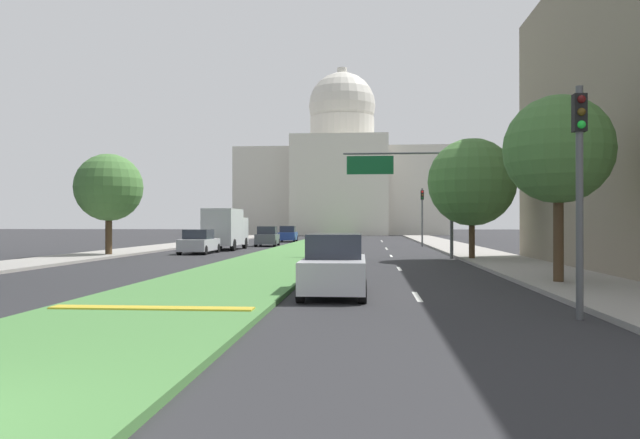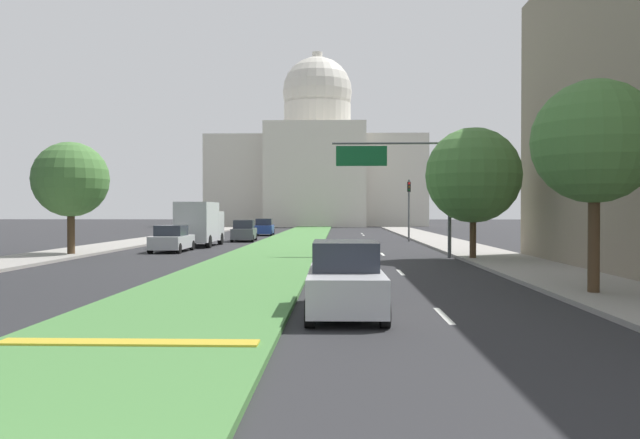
{
  "view_description": "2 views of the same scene",
  "coord_description": "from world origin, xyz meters",
  "px_view_note": "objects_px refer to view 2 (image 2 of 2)",
  "views": [
    {
      "loc": [
        5.09,
        -5.22,
        2.16
      ],
      "look_at": [
        0.68,
        48.44,
        2.42
      ],
      "focal_mm": 34.12,
      "sensor_mm": 36.0,
      "label": 1
    },
    {
      "loc": [
        3.88,
        -2.57,
        2.58
      ],
      "look_at": [
        2.09,
        54.83,
        1.77
      ],
      "focal_mm": 34.55,
      "sensor_mm": 36.0,
      "label": 2
    }
  ],
  "objects_px": {
    "sedan_lead_stopped": "(345,280)",
    "sedan_midblock": "(172,239)",
    "capitol_building": "(317,166)",
    "overhead_guide_sign": "(404,172)",
    "box_truck_delivery": "(200,223)",
    "street_tree_right_mid": "(473,175)",
    "sedan_distant": "(244,231)",
    "traffic_light_far_right": "(409,202)",
    "street_tree_left_mid": "(71,180)",
    "sedan_far_horizon": "(264,228)",
    "street_tree_right_near": "(594,142)"
  },
  "relations": [
    {
      "from": "street_tree_right_near",
      "to": "sedan_distant",
      "type": "height_order",
      "value": "street_tree_right_near"
    },
    {
      "from": "traffic_light_far_right",
      "to": "box_truck_delivery",
      "type": "relative_size",
      "value": 0.81
    },
    {
      "from": "street_tree_left_mid",
      "to": "sedan_lead_stopped",
      "type": "height_order",
      "value": "street_tree_left_mid"
    },
    {
      "from": "street_tree_right_mid",
      "to": "sedan_lead_stopped",
      "type": "distance_m",
      "value": 18.25
    },
    {
      "from": "sedan_distant",
      "to": "box_truck_delivery",
      "type": "height_order",
      "value": "box_truck_delivery"
    },
    {
      "from": "traffic_light_far_right",
      "to": "overhead_guide_sign",
      "type": "distance_m",
      "value": 18.16
    },
    {
      "from": "capitol_building",
      "to": "sedan_lead_stopped",
      "type": "xyz_separation_m",
      "value": [
        4.03,
        -92.61,
        -9.61
      ]
    },
    {
      "from": "capitol_building",
      "to": "sedan_midblock",
      "type": "distance_m",
      "value": 70.76
    },
    {
      "from": "traffic_light_far_right",
      "to": "overhead_guide_sign",
      "type": "relative_size",
      "value": 0.79
    },
    {
      "from": "street_tree_right_mid",
      "to": "sedan_far_horizon",
      "type": "height_order",
      "value": "street_tree_right_mid"
    },
    {
      "from": "street_tree_left_mid",
      "to": "overhead_guide_sign",
      "type": "bearing_deg",
      "value": -1.51
    },
    {
      "from": "capitol_building",
      "to": "sedan_lead_stopped",
      "type": "relative_size",
      "value": 7.9
    },
    {
      "from": "capitol_building",
      "to": "overhead_guide_sign",
      "type": "relative_size",
      "value": 5.63
    },
    {
      "from": "capitol_building",
      "to": "street_tree_right_mid",
      "type": "relative_size",
      "value": 5.35
    },
    {
      "from": "traffic_light_far_right",
      "to": "street_tree_right_near",
      "type": "xyz_separation_m",
      "value": [
        1.75,
        -33.26,
        1.31
      ]
    },
    {
      "from": "traffic_light_far_right",
      "to": "sedan_distant",
      "type": "bearing_deg",
      "value": -179.73
    },
    {
      "from": "sedan_distant",
      "to": "sedan_midblock",
      "type": "bearing_deg",
      "value": -100.38
    },
    {
      "from": "capitol_building",
      "to": "traffic_light_far_right",
      "type": "relative_size",
      "value": 7.09
    },
    {
      "from": "street_tree_right_near",
      "to": "sedan_midblock",
      "type": "height_order",
      "value": "street_tree_right_near"
    },
    {
      "from": "street_tree_left_mid",
      "to": "sedan_far_horizon",
      "type": "height_order",
      "value": "street_tree_left_mid"
    },
    {
      "from": "traffic_light_far_right",
      "to": "sedan_lead_stopped",
      "type": "xyz_separation_m",
      "value": [
        -5.71,
        -36.38,
        -2.47
      ]
    },
    {
      "from": "street_tree_right_mid",
      "to": "box_truck_delivery",
      "type": "height_order",
      "value": "street_tree_right_mid"
    },
    {
      "from": "sedan_midblock",
      "to": "box_truck_delivery",
      "type": "height_order",
      "value": "box_truck_delivery"
    },
    {
      "from": "street_tree_left_mid",
      "to": "sedan_midblock",
      "type": "relative_size",
      "value": 1.53
    },
    {
      "from": "overhead_guide_sign",
      "to": "sedan_lead_stopped",
      "type": "relative_size",
      "value": 1.4
    },
    {
      "from": "sedan_lead_stopped",
      "to": "sedan_midblock",
      "type": "relative_size",
      "value": 1.1
    },
    {
      "from": "sedan_far_horizon",
      "to": "traffic_light_far_right",
      "type": "bearing_deg",
      "value": -42.14
    },
    {
      "from": "box_truck_delivery",
      "to": "sedan_distant",
      "type": "bearing_deg",
      "value": 74.58
    },
    {
      "from": "traffic_light_far_right",
      "to": "sedan_lead_stopped",
      "type": "bearing_deg",
      "value": -98.91
    },
    {
      "from": "sedan_far_horizon",
      "to": "box_truck_delivery",
      "type": "xyz_separation_m",
      "value": [
        -2.24,
        -19.97,
        0.85
      ]
    },
    {
      "from": "sedan_lead_stopped",
      "to": "box_truck_delivery",
      "type": "height_order",
      "value": "box_truck_delivery"
    },
    {
      "from": "sedan_lead_stopped",
      "to": "sedan_midblock",
      "type": "distance_m",
      "value": 25.2
    },
    {
      "from": "capitol_building",
      "to": "sedan_far_horizon",
      "type": "relative_size",
      "value": 7.94
    },
    {
      "from": "street_tree_right_near",
      "to": "street_tree_right_mid",
      "type": "relative_size",
      "value": 0.94
    },
    {
      "from": "sedan_midblock",
      "to": "traffic_light_far_right",
      "type": "bearing_deg",
      "value": 39.6
    },
    {
      "from": "street_tree_right_near",
      "to": "traffic_light_far_right",
      "type": "bearing_deg",
      "value": 93.01
    },
    {
      "from": "street_tree_right_mid",
      "to": "sedan_lead_stopped",
      "type": "bearing_deg",
      "value": -112.24
    },
    {
      "from": "traffic_light_far_right",
      "to": "sedan_far_horizon",
      "type": "distance_m",
      "value": 18.68
    },
    {
      "from": "sedan_lead_stopped",
      "to": "box_truck_delivery",
      "type": "distance_m",
      "value": 30.62
    },
    {
      "from": "capitol_building",
      "to": "sedan_midblock",
      "type": "height_order",
      "value": "capitol_building"
    },
    {
      "from": "sedan_midblock",
      "to": "sedan_distant",
      "type": "distance_m",
      "value": 13.71
    },
    {
      "from": "street_tree_right_near",
      "to": "street_tree_left_mid",
      "type": "distance_m",
      "value": 27.75
    },
    {
      "from": "capitol_building",
      "to": "sedan_far_horizon",
      "type": "xyz_separation_m",
      "value": [
        -3.99,
        -43.8,
        -9.63
      ]
    },
    {
      "from": "capitol_building",
      "to": "sedan_far_horizon",
      "type": "height_order",
      "value": "capitol_building"
    },
    {
      "from": "overhead_guide_sign",
      "to": "box_truck_delivery",
      "type": "height_order",
      "value": "overhead_guide_sign"
    },
    {
      "from": "overhead_guide_sign",
      "to": "sedan_far_horizon",
      "type": "height_order",
      "value": "overhead_guide_sign"
    },
    {
      "from": "sedan_midblock",
      "to": "box_truck_delivery",
      "type": "distance_m",
      "value": 6.08
    },
    {
      "from": "traffic_light_far_right",
      "to": "overhead_guide_sign",
      "type": "height_order",
      "value": "overhead_guide_sign"
    },
    {
      "from": "traffic_light_far_right",
      "to": "sedan_far_horizon",
      "type": "height_order",
      "value": "traffic_light_far_right"
    },
    {
      "from": "street_tree_left_mid",
      "to": "box_truck_delivery",
      "type": "bearing_deg",
      "value": 62.81
    }
  ]
}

